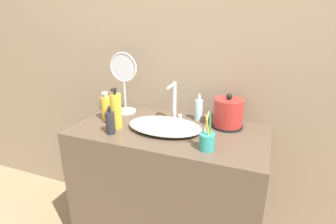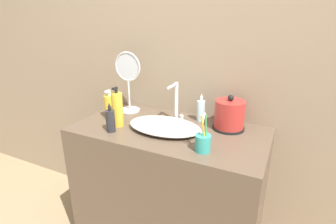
# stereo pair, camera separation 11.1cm
# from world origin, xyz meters

# --- Properties ---
(wall_back) EXTENTS (6.00, 0.04, 2.60)m
(wall_back) POSITION_xyz_m (0.00, 0.57, 1.30)
(wall_back) COLOR gray
(wall_back) RESTS_ON ground_plane
(vanity_counter) EXTENTS (1.08, 0.55, 0.83)m
(vanity_counter) POSITION_xyz_m (0.00, 0.28, 0.41)
(vanity_counter) COLOR brown
(vanity_counter) RESTS_ON ground_plane
(sink_basin) EXTENTS (0.42, 0.26, 0.05)m
(sink_basin) POSITION_xyz_m (-0.01, 0.25, 0.85)
(sink_basin) COLOR silver
(sink_basin) RESTS_ON vanity_counter
(faucet) EXTENTS (0.06, 0.12, 0.24)m
(faucet) POSITION_xyz_m (-0.01, 0.40, 0.95)
(faucet) COLOR silver
(faucet) RESTS_ON vanity_counter
(electric_kettle) EXTENTS (0.18, 0.18, 0.20)m
(electric_kettle) POSITION_xyz_m (0.30, 0.43, 0.90)
(electric_kettle) COLOR black
(electric_kettle) RESTS_ON vanity_counter
(toothbrush_cup) EXTENTS (0.07, 0.07, 0.19)m
(toothbrush_cup) POSITION_xyz_m (0.25, 0.12, 0.87)
(toothbrush_cup) COLOR teal
(toothbrush_cup) RESTS_ON vanity_counter
(lotion_bottle) EXTENTS (0.07, 0.07, 0.18)m
(lotion_bottle) POSITION_xyz_m (-0.40, 0.27, 0.90)
(lotion_bottle) COLOR gold
(lotion_bottle) RESTS_ON vanity_counter
(shampoo_bottle) EXTENTS (0.05, 0.05, 0.17)m
(shampoo_bottle) POSITION_xyz_m (0.12, 0.47, 0.89)
(shampoo_bottle) COLOR silver
(shampoo_bottle) RESTS_ON vanity_counter
(mouthwash_bottle) EXTENTS (0.05, 0.05, 0.16)m
(mouthwash_bottle) POSITION_xyz_m (-0.27, 0.11, 0.89)
(mouthwash_bottle) COLOR #28282D
(mouthwash_bottle) RESTS_ON vanity_counter
(hand_cream_bottle) EXTENTS (0.06, 0.06, 0.23)m
(hand_cream_bottle) POSITION_xyz_m (-0.28, 0.19, 0.93)
(hand_cream_bottle) COLOR gold
(hand_cream_bottle) RESTS_ON vanity_counter
(vanity_mirror) EXTENTS (0.19, 0.13, 0.39)m
(vanity_mirror) POSITION_xyz_m (-0.36, 0.43, 1.05)
(vanity_mirror) COLOR silver
(vanity_mirror) RESTS_ON vanity_counter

